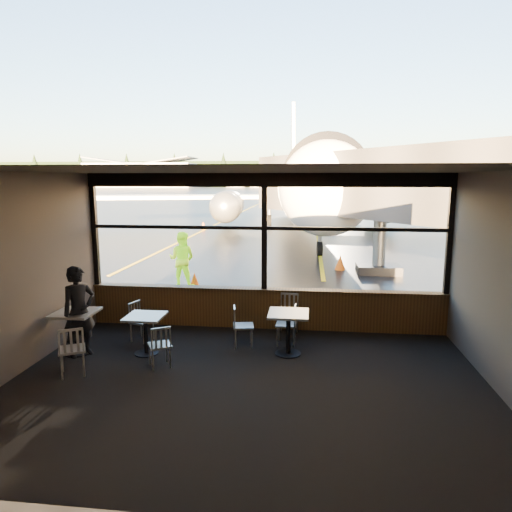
% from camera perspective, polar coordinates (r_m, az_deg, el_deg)
% --- Properties ---
extents(ground_plane, '(520.00, 520.00, 0.00)m').
position_cam_1_polar(ground_plane, '(130.04, 6.27, 8.03)').
color(ground_plane, black).
rests_on(ground_plane, ground).
extents(carpet_floor, '(8.00, 6.00, 0.01)m').
position_cam_1_polar(carpet_floor, '(7.82, -1.22, -15.85)').
color(carpet_floor, black).
rests_on(carpet_floor, ground).
extents(ceiling, '(8.00, 6.00, 0.04)m').
position_cam_1_polar(ceiling, '(7.06, -1.33, 10.65)').
color(ceiling, '#38332D').
rests_on(ceiling, ground).
extents(wall_left, '(0.04, 6.00, 3.50)m').
position_cam_1_polar(wall_left, '(8.74, -28.27, -2.25)').
color(wall_left, '#514741').
rests_on(wall_left, ground).
extents(wall_right, '(0.04, 6.00, 3.50)m').
position_cam_1_polar(wall_right, '(7.79, 29.36, -3.66)').
color(wall_right, '#514741').
rests_on(wall_right, ground).
extents(wall_back, '(8.00, 0.04, 3.50)m').
position_cam_1_polar(wall_back, '(4.42, -6.75, -11.96)').
color(wall_back, '#514741').
rests_on(wall_back, ground).
extents(window_sill, '(8.00, 0.28, 0.90)m').
position_cam_1_polar(window_sill, '(10.46, 1.03, -6.62)').
color(window_sill, '#513418').
rests_on(window_sill, ground).
extents(window_header, '(8.00, 0.18, 0.30)m').
position_cam_1_polar(window_header, '(10.04, 1.08, 9.47)').
color(window_header, black).
rests_on(window_header, ground).
extents(mullion_left, '(0.12, 0.12, 2.60)m').
position_cam_1_polar(mullion_left, '(11.20, -19.51, 3.05)').
color(mullion_left, black).
rests_on(mullion_left, ground).
extents(mullion_centre, '(0.12, 0.12, 2.60)m').
position_cam_1_polar(mullion_centre, '(10.11, 1.06, 2.94)').
color(mullion_centre, black).
rests_on(mullion_centre, ground).
extents(mullion_right, '(0.12, 0.12, 2.60)m').
position_cam_1_polar(mullion_right, '(10.49, 23.08, 2.42)').
color(mullion_right, black).
rests_on(mullion_right, ground).
extents(window_transom, '(8.00, 0.10, 0.08)m').
position_cam_1_polar(window_transom, '(10.10, 1.06, 3.51)').
color(window_transom, black).
rests_on(window_transom, ground).
extents(airliner, '(32.90, 38.38, 11.00)m').
position_cam_1_polar(airliner, '(32.41, 5.90, 13.30)').
color(airliner, white).
rests_on(airliner, ground_plane).
extents(jet_bridge, '(9.21, 11.26, 4.91)m').
position_cam_1_polar(jet_bridge, '(15.74, 16.31, 5.87)').
color(jet_bridge, '#27282A').
rests_on(jet_bridge, ground_plane).
extents(cafe_table_near, '(0.77, 0.77, 0.84)m').
position_cam_1_polar(cafe_table_near, '(8.95, 4.04, -9.66)').
color(cafe_table_near, '#A29D95').
rests_on(cafe_table_near, carpet_floor).
extents(cafe_table_mid, '(0.71, 0.71, 0.78)m').
position_cam_1_polar(cafe_table_mid, '(9.22, -13.61, -9.55)').
color(cafe_table_mid, '#A09B93').
rests_on(cafe_table_mid, carpet_floor).
extents(cafe_table_left, '(0.77, 0.77, 0.85)m').
position_cam_1_polar(cafe_table_left, '(9.64, -21.52, -8.90)').
color(cafe_table_left, '#9B968E').
rests_on(cafe_table_left, carpet_floor).
extents(chair_near_e, '(0.47, 0.47, 0.84)m').
position_cam_1_polar(chair_near_e, '(9.46, 3.78, -8.58)').
color(chair_near_e, '#B6B0A4').
rests_on(chair_near_e, carpet_floor).
extents(chair_near_w, '(0.54, 0.54, 0.84)m').
position_cam_1_polar(chair_near_w, '(9.35, -1.57, -8.79)').
color(chair_near_w, beige).
rests_on(chair_near_w, carpet_floor).
extents(chair_near_n, '(0.54, 0.54, 0.90)m').
position_cam_1_polar(chair_near_n, '(10.04, 4.02, -7.35)').
color(chair_near_n, '#B7B2A5').
rests_on(chair_near_n, carpet_floor).
extents(chair_mid_s, '(0.60, 0.60, 0.80)m').
position_cam_1_polar(chair_mid_s, '(8.56, -11.96, -10.91)').
color(chair_mid_s, '#ADA99C').
rests_on(chair_mid_s, carpet_floor).
extents(chair_mid_w, '(0.58, 0.58, 0.84)m').
position_cam_1_polar(chair_mid_w, '(9.93, -14.06, -7.98)').
color(chair_mid_w, '#AAA69A').
rests_on(chair_mid_w, carpet_floor).
extents(chair_left_s, '(0.67, 0.67, 0.91)m').
position_cam_1_polar(chair_left_s, '(8.65, -22.00, -10.84)').
color(chair_left_s, beige).
rests_on(chair_left_s, carpet_floor).
extents(passenger, '(0.72, 0.76, 1.75)m').
position_cam_1_polar(passenger, '(9.37, -21.23, -6.50)').
color(passenger, black).
rests_on(passenger, carpet_floor).
extents(ground_crew, '(0.90, 0.73, 1.75)m').
position_cam_1_polar(ground_crew, '(14.58, -9.25, -0.40)').
color(ground_crew, '#BFF219').
rests_on(ground_crew, ground_plane).
extents(cone_nose, '(0.40, 0.40, 0.56)m').
position_cam_1_polar(cone_nose, '(17.42, 10.47, -0.80)').
color(cone_nose, '#FF5308').
rests_on(cone_nose, ground_plane).
extents(cone_wing, '(0.36, 0.36, 0.50)m').
position_cam_1_polar(cone_wing, '(31.51, -6.60, 3.83)').
color(cone_wing, '#ED5007').
rests_on(cone_wing, ground_plane).
extents(hangar_left, '(45.00, 18.00, 11.00)m').
position_cam_1_polar(hangar_left, '(202.83, -14.05, 9.90)').
color(hangar_left, silver).
rests_on(hangar_left, ground_plane).
extents(hangar_mid, '(38.00, 15.00, 10.00)m').
position_cam_1_polar(hangar_mid, '(195.00, 6.45, 9.99)').
color(hangar_mid, silver).
rests_on(hangar_mid, ground_plane).
extents(hangar_right, '(50.00, 20.00, 12.00)m').
position_cam_1_polar(hangar_right, '(197.06, 24.43, 9.50)').
color(hangar_right, silver).
rests_on(hangar_right, ground_plane).
extents(fuel_tank_a, '(8.00, 8.00, 6.00)m').
position_cam_1_polar(fuel_tank_a, '(194.48, -2.56, 9.46)').
color(fuel_tank_a, silver).
rests_on(fuel_tank_a, ground_plane).
extents(fuel_tank_b, '(8.00, 8.00, 6.00)m').
position_cam_1_polar(fuel_tank_b, '(193.14, 0.41, 9.47)').
color(fuel_tank_b, silver).
rests_on(fuel_tank_b, ground_plane).
extents(fuel_tank_c, '(8.00, 8.00, 6.00)m').
position_cam_1_polar(fuel_tank_c, '(192.31, 3.42, 9.45)').
color(fuel_tank_c, silver).
rests_on(fuel_tank_c, ground_plane).
extents(treeline, '(360.00, 3.00, 12.00)m').
position_cam_1_polar(treeline, '(220.01, 6.49, 10.20)').
color(treeline, black).
rests_on(treeline, ground_plane).
extents(cone_extra, '(0.31, 0.31, 0.43)m').
position_cam_1_polar(cone_extra, '(14.70, -7.70, -2.91)').
color(cone_extra, '#E13F07').
rests_on(cone_extra, ground_plane).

